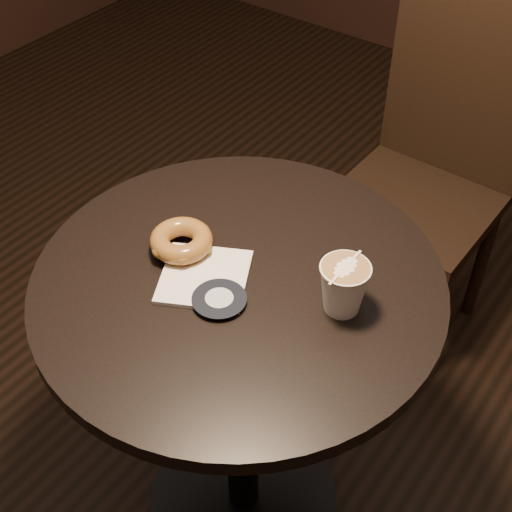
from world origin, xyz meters
name	(u,v)px	position (x,y,z in m)	size (l,w,h in m)	color
cafe_table	(240,353)	(0.00, 0.00, 0.55)	(0.70, 0.70, 0.75)	black
chair	(437,154)	(0.01, 0.81, 0.55)	(0.39, 0.39, 0.98)	black
pastry_bag	(204,277)	(-0.04, -0.04, 0.75)	(0.14, 0.14, 0.01)	white
doughnut	(181,241)	(-0.12, -0.01, 0.78)	(0.11, 0.11, 0.04)	brown
latte_cup	(343,288)	(0.17, 0.04, 0.80)	(0.08, 0.08, 0.09)	white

